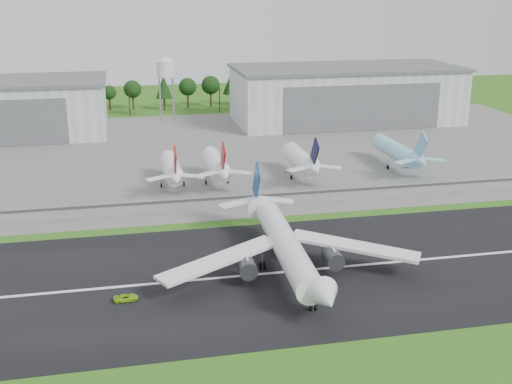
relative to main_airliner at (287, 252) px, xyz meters
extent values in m
plane|color=#316718|center=(-7.21, -9.56, -4.89)|extent=(600.00, 600.00, 0.00)
cube|color=black|center=(-7.21, 0.44, -4.84)|extent=(320.00, 60.00, 0.10)
cube|color=white|center=(-7.21, 0.44, -4.78)|extent=(220.00, 1.00, 0.02)
cube|color=slate|center=(-7.21, 110.44, -4.84)|extent=(320.00, 150.00, 0.10)
cube|color=gray|center=(-7.21, 45.44, -3.14)|extent=(240.00, 0.50, 3.50)
cube|color=#38383A|center=(-7.21, 45.14, -1.89)|extent=(240.00, 0.12, 0.70)
cube|color=silver|center=(67.79, 155.44, 7.11)|extent=(100.00, 45.00, 24.00)
cube|color=#595B60|center=(67.79, 155.44, 19.71)|extent=(102.00, 47.00, 1.20)
cube|color=#595B60|center=(67.79, 132.79, 5.19)|extent=(70.00, 0.30, 19.68)
cylinder|color=#99999E|center=(-15.21, 172.44, 5.11)|extent=(0.50, 0.50, 20.00)
cylinder|color=#99999E|center=(-9.21, 178.44, 5.11)|extent=(0.50, 0.50, 20.00)
cylinder|color=silver|center=(-12.21, 175.44, 18.61)|extent=(8.00, 8.00, 7.00)
cone|color=silver|center=(-12.21, 175.44, 23.31)|extent=(8.40, 8.40, 2.40)
cylinder|color=white|center=(-0.02, 0.44, 1.31)|extent=(7.63, 44.20, 5.80)
cone|color=white|center=(1.03, -24.54, 1.31)|extent=(6.05, 6.24, 5.80)
cone|color=white|center=(-1.12, 26.91, 2.51)|extent=(5.88, 9.22, 5.51)
cube|color=navy|center=(-1.10, 26.41, 7.81)|extent=(0.90, 9.55, 11.13)
cube|color=white|center=(15.05, -0.94, 0.51)|extent=(26.92, 18.90, 2.65)
cylinder|color=#333338|center=(9.62, -2.66, -1.09)|extent=(4.03, 5.65, 3.80)
cube|color=white|center=(3.89, 26.62, 2.91)|extent=(9.55, 6.14, 0.98)
cube|color=white|center=(-14.92, -2.19, 0.51)|extent=(27.61, 17.05, 2.65)
cylinder|color=#333338|center=(-9.36, -3.46, -1.09)|extent=(4.03, 5.65, 3.80)
cube|color=white|center=(-6.10, 26.20, 2.91)|extent=(9.53, 5.50, 0.98)
cube|color=#99999E|center=(0.15, -3.56, -3.19)|extent=(11.25, 30.39, 3.20)
cylinder|color=black|center=(-4.64, 3.25, -4.04)|extent=(0.46, 1.52, 1.50)
imported|color=#89C817|center=(-34.26, -6.15, -4.13)|extent=(4.99, 2.76, 1.32)
cylinder|color=white|center=(-18.81, 70.44, 0.78)|extent=(5.35, 24.00, 5.35)
cone|color=white|center=(-18.81, 54.94, 1.78)|extent=(5.08, 7.00, 5.08)
cube|color=#AE110D|center=(-18.81, 55.44, 6.58)|extent=(0.45, 8.59, 10.02)
cylinder|color=#99999E|center=(-22.31, 68.44, -3.39)|extent=(0.32, 0.32, 3.00)
cylinder|color=#99999E|center=(-15.31, 68.44, -3.39)|extent=(0.32, 0.32, 3.00)
cylinder|color=black|center=(-22.31, 68.44, -4.09)|extent=(0.40, 1.40, 1.40)
cylinder|color=white|center=(-4.92, 70.44, 1.08)|extent=(5.96, 24.00, 5.96)
cone|color=white|center=(-4.92, 54.94, 2.08)|extent=(5.66, 7.00, 5.66)
cube|color=maroon|center=(-4.92, 55.44, 6.88)|extent=(0.45, 8.59, 10.02)
cylinder|color=#99999E|center=(-8.42, 68.44, -3.39)|extent=(0.32, 0.32, 3.00)
cylinder|color=#99999E|center=(-1.42, 68.44, -3.39)|extent=(0.32, 0.32, 3.00)
cylinder|color=black|center=(-8.42, 68.44, -4.09)|extent=(0.40, 1.40, 1.40)
cylinder|color=white|center=(22.79, 70.44, 1.12)|extent=(6.02, 24.00, 6.02)
cone|color=white|center=(22.79, 54.94, 2.12)|extent=(5.72, 7.00, 5.72)
cube|color=black|center=(22.79, 55.44, 6.92)|extent=(0.45, 8.59, 10.02)
cylinder|color=#99999E|center=(19.29, 68.44, -3.39)|extent=(0.32, 0.32, 3.00)
cylinder|color=#99999E|center=(26.29, 68.44, -3.39)|extent=(0.32, 0.32, 3.00)
cylinder|color=black|center=(19.29, 68.44, -4.09)|extent=(0.40, 1.40, 1.40)
cylinder|color=#91DDFB|center=(58.05, 75.44, 0.97)|extent=(5.72, 30.00, 5.72)
cone|color=#91DDFB|center=(58.05, 56.94, 1.97)|extent=(5.44, 7.00, 5.44)
cube|color=#6DA8E0|center=(58.05, 57.44, 6.77)|extent=(0.45, 8.59, 10.02)
cylinder|color=#99999E|center=(54.55, 73.44, -3.39)|extent=(0.32, 0.32, 3.00)
cylinder|color=#99999E|center=(61.55, 73.44, -3.39)|extent=(0.32, 0.32, 3.00)
cylinder|color=black|center=(54.55, 73.44, -4.09)|extent=(0.40, 1.40, 1.40)
camera|label=1|loc=(-32.58, -123.01, 54.19)|focal=45.00mm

